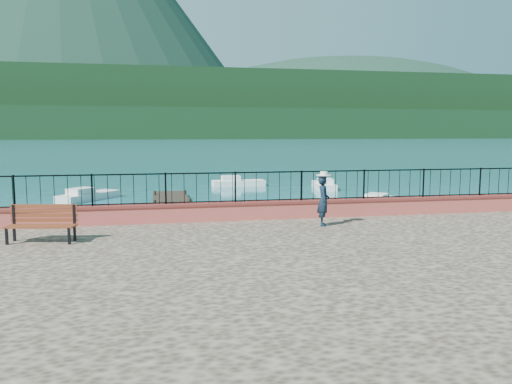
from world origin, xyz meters
name	(u,v)px	position (x,y,z in m)	size (l,w,h in m)	color
ground	(270,291)	(0.00, 0.00, 0.00)	(2000.00, 2000.00, 0.00)	#19596B
promenade	(369,384)	(0.00, -6.00, 0.60)	(30.00, 20.00, 1.20)	#332821
parapet	(245,211)	(0.00, 3.70, 1.49)	(28.00, 0.46, 0.58)	#BC4346
railing	(245,187)	(0.00, 3.70, 2.25)	(27.00, 0.05, 0.95)	black
dock	(174,213)	(-2.00, 12.00, 0.15)	(2.00, 16.00, 0.30)	#2D231C
far_forest	(160,124)	(0.00, 300.00, 9.00)	(900.00, 60.00, 18.00)	black
foothills	(159,107)	(0.00, 360.00, 22.00)	(900.00, 120.00, 44.00)	black
companion_hill	(344,136)	(220.00, 560.00, 0.00)	(448.00, 384.00, 180.00)	#142D23
park_bench	(42,231)	(-5.70, 1.42, 1.49)	(1.79, 0.85, 0.95)	black
person	(323,201)	(2.15, 2.20, 1.96)	(0.56, 0.36, 1.52)	black
hat	(324,174)	(2.15, 2.20, 2.78)	(0.44, 0.44, 0.12)	white
boat_0	(96,219)	(-5.29, 9.56, 0.40)	(4.07, 1.30, 0.80)	silver
boat_1	(288,216)	(2.80, 8.68, 0.40)	(3.82, 1.30, 0.80)	silver
boat_2	(379,200)	(9.01, 12.81, 0.40)	(3.57, 1.30, 0.80)	silver
boat_3	(89,193)	(-6.76, 18.89, 0.40)	(4.09, 1.30, 0.80)	silver
boat_4	(238,181)	(3.28, 24.85, 0.40)	(3.91, 1.30, 0.80)	white
boat_5	(324,183)	(9.00, 21.86, 0.40)	(3.78, 1.30, 0.80)	silver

